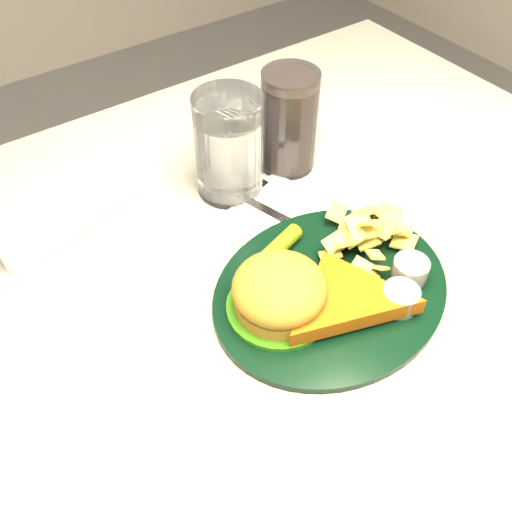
{
  "coord_description": "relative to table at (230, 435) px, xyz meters",
  "views": [
    {
      "loc": [
        -0.21,
        -0.37,
        1.23
      ],
      "look_at": [
        0.03,
        -0.03,
        0.8
      ],
      "focal_mm": 40.0,
      "sensor_mm": 36.0,
      "label": 1
    }
  ],
  "objects": [
    {
      "name": "cola_glass",
      "position": [
        0.19,
        0.13,
        0.44
      ],
      "size": [
        0.09,
        0.09,
        0.14
      ],
      "primitive_type": "cylinder",
      "rotation": [
        0.0,
        0.0,
        -0.16
      ],
      "color": "black",
      "rests_on": "table"
    },
    {
      "name": "dinner_plate",
      "position": [
        0.09,
        -0.08,
        0.41
      ],
      "size": [
        0.3,
        0.26,
        0.06
      ],
      "primitive_type": null,
      "rotation": [
        0.0,
        0.0,
        0.12
      ],
      "color": "black",
      "rests_on": "table"
    },
    {
      "name": "table",
      "position": [
        0.0,
        0.0,
        0.0
      ],
      "size": [
        1.2,
        0.8,
        0.75
      ],
      "primitive_type": null,
      "color": "#A19B92",
      "rests_on": "ground"
    },
    {
      "name": "fork_napkin",
      "position": [
        0.12,
        0.04,
        0.38
      ],
      "size": [
        0.19,
        0.22,
        0.01
      ],
      "primitive_type": null,
      "rotation": [
        0.0,
        0.0,
        0.29
      ],
      "color": "silver",
      "rests_on": "table"
    },
    {
      "name": "water_glass",
      "position": [
        0.1,
        0.13,
        0.44
      ],
      "size": [
        0.11,
        0.11,
        0.14
      ],
      "primitive_type": "cylinder",
      "rotation": [
        0.0,
        0.0,
        0.29
      ],
      "color": "white",
      "rests_on": "table"
    },
    {
      "name": "ramekin",
      "position": [
        -0.17,
        0.16,
        0.39
      ],
      "size": [
        0.05,
        0.05,
        0.03
      ],
      "primitive_type": "cylinder",
      "rotation": [
        0.0,
        0.0,
        0.09
      ],
      "color": "white",
      "rests_on": "table"
    },
    {
      "name": "wrapped_straw",
      "position": [
        -0.11,
        0.16,
        0.38
      ],
      "size": [
        0.24,
        0.14,
        0.01
      ],
      "primitive_type": null,
      "rotation": [
        0.0,
        0.0,
        0.3
      ],
      "color": "silver",
      "rests_on": "table"
    }
  ]
}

